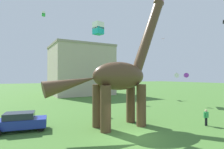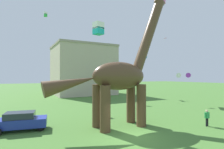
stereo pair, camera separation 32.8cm
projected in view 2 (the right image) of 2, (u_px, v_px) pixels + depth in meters
The scene contains 11 objects.
ground_plane at pixel (133, 138), 13.26m from camera, with size 240.00×240.00×0.00m, color #42702D.
dinosaur_sculpture at pixel (119, 76), 16.24m from camera, with size 12.10×2.56×12.64m.
parked_sedan_left at pixel (20, 121), 14.96m from camera, with size 4.46×2.52×1.55m.
person_near_flyer at pixel (207, 116), 16.31m from camera, with size 0.56×0.25×1.49m.
person_watching_child at pixel (143, 100), 27.92m from camera, with size 0.58×0.25×1.54m.
kite_high_right at pixel (165, 38), 32.86m from camera, with size 0.62×0.73×0.79m.
kite_near_low at pixel (46, 14), 30.55m from camera, with size 0.56×0.56×0.75m.
kite_mid_center at pixel (143, 57), 39.32m from camera, with size 1.80×1.75×0.51m.
kite_drifting at pixel (186, 75), 28.54m from camera, with size 2.64×2.73×0.77m.
kite_trailing at pixel (98, 28), 17.33m from camera, with size 1.01×1.01×1.18m.
background_building_block at pixel (83, 70), 46.50m from camera, with size 14.50×13.05×12.45m.
Camera 2 is at (-7.61, -11.04, 4.52)m, focal length 28.79 mm.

